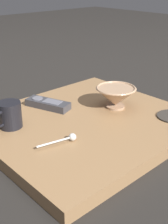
# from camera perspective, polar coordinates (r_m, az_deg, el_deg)

# --- Properties ---
(ground_plane) EXTENTS (6.00, 6.00, 0.00)m
(ground_plane) POSITION_cam_1_polar(r_m,az_deg,el_deg) (1.03, 0.25, -3.22)
(ground_plane) COLOR black
(table) EXTENTS (0.66, 0.59, 0.04)m
(table) POSITION_cam_1_polar(r_m,az_deg,el_deg) (1.02, 0.25, -2.23)
(table) COLOR #936D47
(table) RESTS_ON ground
(cereal_bowl) EXTENTS (0.15, 0.15, 0.08)m
(cereal_bowl) POSITION_cam_1_polar(r_m,az_deg,el_deg) (1.09, 6.03, 3.00)
(cereal_bowl) COLOR tan
(cereal_bowl) RESTS_ON table
(coffee_mug) EXTENTS (0.10, 0.07, 0.08)m
(coffee_mug) POSITION_cam_1_polar(r_m,az_deg,el_deg) (0.97, -13.94, -0.55)
(coffee_mug) COLOR black
(coffee_mug) RESTS_ON table
(teaspoon) EXTENTS (0.12, 0.04, 0.02)m
(teaspoon) POSITION_cam_1_polar(r_m,az_deg,el_deg) (0.87, -3.06, -4.99)
(teaspoon) COLOR silver
(teaspoon) RESTS_ON table
(tv_remote_near) EXTENTS (0.11, 0.17, 0.03)m
(tv_remote_near) POSITION_cam_1_polar(r_m,az_deg,el_deg) (1.10, -6.88, 1.53)
(tv_remote_near) COLOR #38383D
(tv_remote_near) RESTS_ON table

